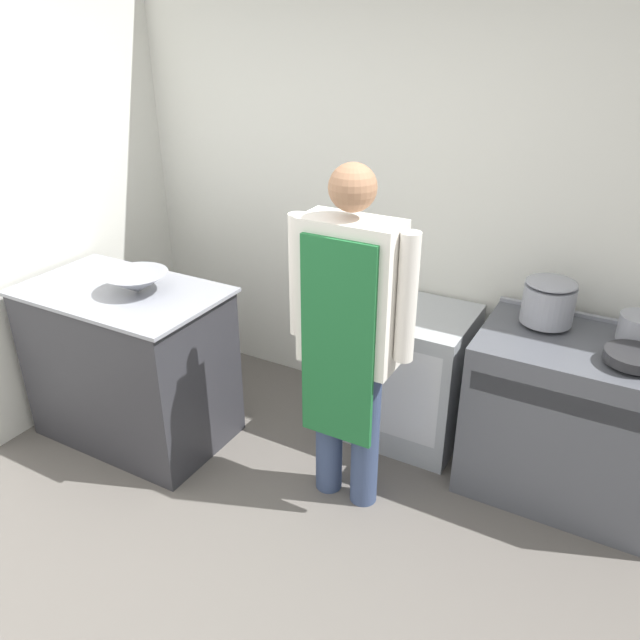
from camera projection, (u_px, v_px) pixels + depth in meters
The scene contains 11 objects.
ground_plane at pixel (180, 633), 2.57m from camera, with size 14.00×14.00×0.00m, color #5B5651.
wall_back at pixel (395, 196), 3.62m from camera, with size 8.00×0.05×2.70m.
wall_left at pixel (30, 200), 3.54m from camera, with size 0.05×8.00×2.70m.
prep_counter at pixel (131, 364), 3.62m from camera, with size 1.13×0.69×0.94m.
stove at pixel (572, 419), 3.18m from camera, with size 1.00×0.65×0.89m.
fridge_unit at pixel (406, 374), 3.65m from camera, with size 0.69×0.58×0.81m.
person_cook at pixel (349, 326), 2.89m from camera, with size 0.64×0.24×1.75m.
mixing_bowl at pixel (137, 283), 3.37m from camera, with size 0.35×0.35×0.11m.
stock_pot at pixel (549, 300), 3.12m from camera, with size 0.26×0.26×0.24m.
saute_pan at pixel (634, 357), 2.79m from camera, with size 0.26×0.26×0.05m.
sauce_pot at pixel (640, 328), 2.95m from camera, with size 0.20×0.20×0.13m.
Camera 1 is at (1.35, -1.24, 2.29)m, focal length 35.00 mm.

